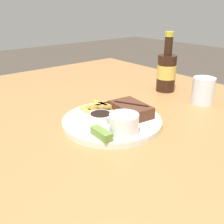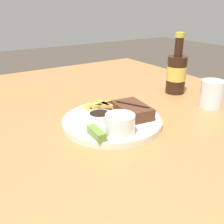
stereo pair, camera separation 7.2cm
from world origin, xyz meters
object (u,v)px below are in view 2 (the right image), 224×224
object	(u,v)px
dinner_plate	(112,122)
coleslaw_cup	(120,123)
pickle_spear	(97,133)
fork_utensil	(94,111)
steak_portion	(132,110)
dipping_sauce_cup	(99,116)
beer_bottle	(176,72)
drinking_glass	(212,94)

from	to	relation	value
dinner_plate	coleslaw_cup	xyz separation A→B (m)	(0.08, -0.03, 0.04)
pickle_spear	coleslaw_cup	bearing A→B (deg)	73.50
coleslaw_cup	fork_utensil	bearing A→B (deg)	174.12
dinner_plate	coleslaw_cup	size ratio (longest dim) A/B	3.78
coleslaw_cup	pickle_spear	xyz separation A→B (m)	(-0.02, -0.06, -0.02)
steak_portion	dipping_sauce_cup	world-z (taller)	steak_portion
fork_utensil	beer_bottle	xyz separation A→B (m)	(-0.04, 0.37, 0.06)
dipping_sauce_cup	beer_bottle	xyz separation A→B (m)	(-0.10, 0.39, 0.05)
coleslaw_cup	pickle_spear	world-z (taller)	coleslaw_cup
steak_portion	drinking_glass	distance (m)	0.29
dinner_plate	fork_utensil	size ratio (longest dim) A/B	2.07
fork_utensil	coleslaw_cup	bearing A→B (deg)	-19.55
dipping_sauce_cup	pickle_spear	distance (m)	0.09
dipping_sauce_cup	fork_utensil	bearing A→B (deg)	161.16
steak_portion	beer_bottle	distance (m)	0.32
steak_portion	fork_utensil	world-z (taller)	steak_portion
dinner_plate	beer_bottle	xyz separation A→B (m)	(-0.11, 0.35, 0.07)
coleslaw_cup	dipping_sauce_cup	size ratio (longest dim) A/B	1.17
fork_utensil	drinking_glass	world-z (taller)	drinking_glass
steak_portion	coleslaw_cup	size ratio (longest dim) A/B	1.76
pickle_spear	drinking_glass	distance (m)	0.43
dinner_plate	dipping_sauce_cup	size ratio (longest dim) A/B	4.42
dipping_sauce_cup	pickle_spear	bearing A→B (deg)	-34.63
dinner_plate	drinking_glass	distance (m)	0.35
dinner_plate	fork_utensil	distance (m)	0.07
dinner_plate	steak_portion	distance (m)	0.07
dinner_plate	steak_portion	bearing A→B (deg)	77.89
dipping_sauce_cup	coleslaw_cup	bearing A→B (deg)	3.97
coleslaw_cup	drinking_glass	size ratio (longest dim) A/B	0.82
coleslaw_cup	beer_bottle	bearing A→B (deg)	116.23
fork_utensil	pickle_spear	bearing A→B (deg)	-41.41
beer_bottle	drinking_glass	distance (m)	0.17
dinner_plate	drinking_glass	xyz separation A→B (m)	(0.06, 0.34, 0.04)
fork_utensil	drinking_glass	xyz separation A→B (m)	(0.13, 0.36, 0.02)
coleslaw_cup	fork_utensil	world-z (taller)	coleslaw_cup
dinner_plate	pickle_spear	world-z (taller)	pickle_spear
steak_portion	fork_utensil	distance (m)	0.11
steak_portion	drinking_glass	world-z (taller)	drinking_glass
coleslaw_cup	drinking_glass	xyz separation A→B (m)	(-0.02, 0.38, -0.00)
beer_bottle	drinking_glass	size ratio (longest dim) A/B	2.50
dipping_sauce_cup	beer_bottle	bearing A→B (deg)	104.43
dipping_sauce_cup	pickle_spear	size ratio (longest dim) A/B	0.94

